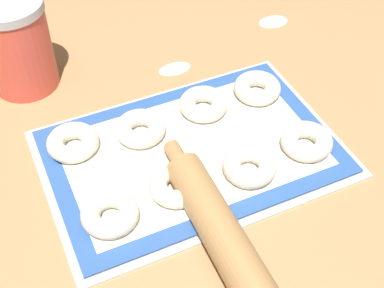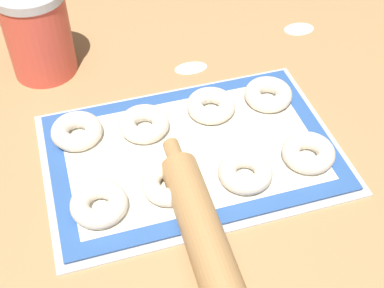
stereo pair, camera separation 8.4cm
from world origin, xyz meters
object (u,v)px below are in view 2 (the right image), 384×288
(bagel_front_far_left, at_px, (99,204))
(rolling_pin, at_px, (216,270))
(bagel_front_mid_left, at_px, (169,183))
(bagel_back_far_left, at_px, (77,131))
(bagel_front_mid_right, at_px, (245,172))
(bagel_front_far_right, at_px, (308,153))
(flour_canister, at_px, (38,32))
(bagel_back_mid_right, at_px, (211,105))
(bagel_back_far_right, at_px, (268,94))
(bagel_back_mid_left, at_px, (144,124))
(baking_tray, at_px, (192,153))

(bagel_front_far_left, relative_size, rolling_pin, 0.18)
(bagel_front_mid_left, relative_size, bagel_back_far_left, 1.00)
(bagel_back_far_left, bearing_deg, bagel_front_mid_right, -35.00)
(bagel_front_far_right, relative_size, flour_canister, 0.49)
(bagel_front_mid_right, relative_size, bagel_back_mid_right, 1.00)
(bagel_back_far_left, xyz_separation_m, bagel_back_far_right, (0.35, -0.01, 0.00))
(bagel_front_far_right, relative_size, rolling_pin, 0.18)
(bagel_back_far_left, height_order, bagel_back_far_right, same)
(bagel_back_far_left, bearing_deg, bagel_front_mid_left, -52.37)
(bagel_back_mid_right, bearing_deg, bagel_front_mid_left, -127.91)
(bagel_front_far_right, bearing_deg, bagel_back_mid_left, 149.15)
(bagel_back_mid_left, xyz_separation_m, bagel_back_mid_right, (0.12, 0.01, 0.00))
(rolling_pin, bearing_deg, bagel_front_far_right, 37.39)
(bagel_front_far_right, height_order, bagel_back_mid_left, same)
(bagel_back_far_right, xyz_separation_m, rolling_pin, (-0.21, -0.32, 0.00))
(bagel_front_mid_right, relative_size, bagel_front_far_right, 1.00)
(bagel_front_far_left, bearing_deg, bagel_front_far_right, 0.90)
(bagel_back_far_right, bearing_deg, bagel_back_far_left, 179.10)
(bagel_front_far_right, bearing_deg, bagel_back_mid_right, 126.78)
(bagel_back_far_left, xyz_separation_m, flour_canister, (-0.03, 0.22, 0.06))
(bagel_front_far_left, distance_m, bagel_back_mid_right, 0.28)
(bagel_back_mid_left, distance_m, flour_canister, 0.28)
(bagel_front_mid_left, distance_m, rolling_pin, 0.17)
(baking_tray, xyz_separation_m, bagel_back_mid_right, (0.06, 0.08, 0.02))
(bagel_back_far_left, bearing_deg, bagel_back_mid_left, -7.96)
(rolling_pin, bearing_deg, bagel_front_far_left, 129.66)
(baking_tray, bearing_deg, flour_canister, 124.49)
(bagel_front_mid_left, relative_size, bagel_front_far_right, 1.00)
(bagel_back_far_right, bearing_deg, bagel_front_mid_right, -123.09)
(bagel_back_mid_right, relative_size, bagel_back_far_right, 1.00)
(bagel_front_mid_right, height_order, bagel_back_far_right, same)
(flour_canister, bearing_deg, bagel_back_mid_right, -39.70)
(baking_tray, height_order, bagel_back_far_left, bagel_back_far_left)
(rolling_pin, bearing_deg, bagel_back_mid_left, 95.00)
(baking_tray, distance_m, bagel_back_mid_right, 0.10)
(bagel_back_far_right, height_order, flour_canister, flour_canister)
(baking_tray, distance_m, flour_canister, 0.38)
(bagel_back_mid_left, relative_size, bagel_back_mid_right, 1.00)
(bagel_front_far_right, height_order, flour_canister, flour_canister)
(bagel_back_far_right, bearing_deg, flour_canister, 149.31)
(bagel_front_far_right, distance_m, bagel_back_far_right, 0.15)
(bagel_front_far_left, bearing_deg, bagel_back_far_left, 93.22)
(bagel_front_mid_right, height_order, bagel_back_far_left, same)
(bagel_back_mid_left, height_order, rolling_pin, rolling_pin)
(bagel_front_mid_right, xyz_separation_m, bagel_back_far_right, (0.11, 0.16, 0.00))
(bagel_back_mid_right, bearing_deg, bagel_back_far_left, 178.98)
(bagel_back_mid_left, bearing_deg, bagel_front_far_right, -30.85)
(bagel_back_mid_right, bearing_deg, bagel_front_mid_right, -88.93)
(bagel_front_far_left, xyz_separation_m, bagel_front_far_right, (0.35, 0.01, 0.00))
(bagel_front_mid_left, xyz_separation_m, rolling_pin, (0.02, -0.17, 0.00))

